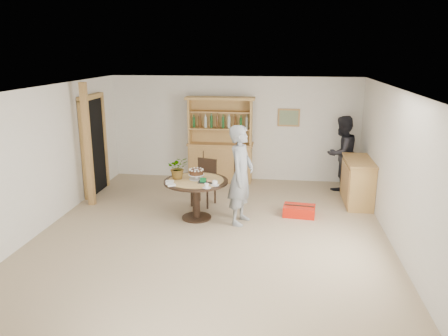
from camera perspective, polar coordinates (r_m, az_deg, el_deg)
ground at (r=7.66m, az=-1.61°, el=-8.71°), size 7.00×7.00×0.00m
room_shell at (r=7.14m, az=-1.68°, el=4.18°), size 6.04×7.04×2.52m
doorway at (r=9.99m, az=-16.65°, el=3.03°), size 0.13×1.10×2.18m
pine_post at (r=9.16m, az=-17.38°, el=2.82°), size 0.12×0.12×2.50m
hutch at (r=10.53m, az=-0.46°, el=1.95°), size 1.62×0.54×2.04m
sideboard at (r=9.43m, az=17.07°, el=-1.69°), size 0.54×1.26×0.94m
dining_table at (r=8.18m, az=-3.67°, el=-2.61°), size 1.20×1.20×0.76m
dining_chair at (r=8.98m, az=-2.50°, el=-1.44°), size 0.52×0.52×0.95m
birthday_cake at (r=8.15m, az=-3.63°, el=-0.64°), size 0.30×0.30×0.20m
flower_vase at (r=8.20m, az=-6.04°, el=0.04°), size 0.47×0.44×0.42m
gift_tray at (r=7.98m, az=-2.35°, el=-1.71°), size 0.30×0.20×0.08m
coffee_cup_a at (r=7.80m, az=-1.20°, el=-2.00°), size 0.15×0.15×0.09m
coffee_cup_b at (r=7.66m, az=-2.28°, el=-2.37°), size 0.15×0.15×0.08m
napkins at (r=7.93m, az=-7.03°, el=-1.99°), size 0.24×0.33×0.03m
teen_boy at (r=7.88m, az=2.23°, el=-0.95°), size 0.58×0.75×1.82m
adult_person at (r=10.18m, az=15.10°, el=1.87°), size 1.04×1.03×1.69m
red_suitcase at (r=8.58m, az=9.79°, el=-5.52°), size 0.64×0.46×0.21m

